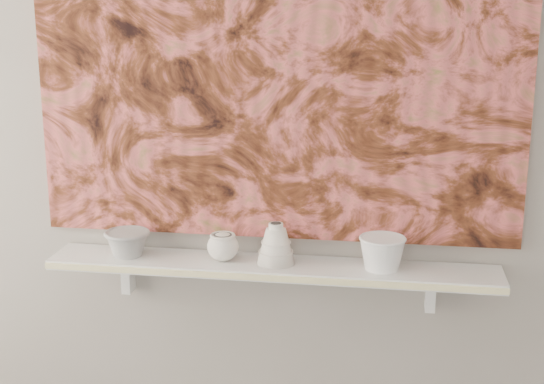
% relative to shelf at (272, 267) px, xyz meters
% --- Properties ---
extents(wall_back, '(3.60, 0.00, 3.60)m').
position_rel_shelf_xyz_m(wall_back, '(0.00, 0.09, 0.44)').
color(wall_back, gray).
rests_on(wall_back, floor).
extents(shelf, '(1.40, 0.18, 0.03)m').
position_rel_shelf_xyz_m(shelf, '(0.00, 0.00, 0.00)').
color(shelf, silver).
rests_on(shelf, wall_back).
extents(shelf_stripe, '(1.40, 0.01, 0.02)m').
position_rel_shelf_xyz_m(shelf_stripe, '(0.00, -0.09, 0.00)').
color(shelf_stripe, beige).
rests_on(shelf_stripe, shelf).
extents(bracket_left, '(0.03, 0.06, 0.12)m').
position_rel_shelf_xyz_m(bracket_left, '(-0.49, 0.06, -0.07)').
color(bracket_left, silver).
rests_on(bracket_left, wall_back).
extents(bracket_right, '(0.03, 0.06, 0.12)m').
position_rel_shelf_xyz_m(bracket_right, '(0.49, 0.06, -0.07)').
color(bracket_right, silver).
rests_on(bracket_right, wall_back).
extents(painting, '(1.50, 0.02, 1.10)m').
position_rel_shelf_xyz_m(painting, '(0.00, 0.08, 0.62)').
color(painting, '#5F2C17').
rests_on(painting, wall_back).
extents(house_motif, '(0.09, 0.00, 0.08)m').
position_rel_shelf_xyz_m(house_motif, '(0.45, 0.07, 0.32)').
color(house_motif, black).
rests_on(house_motif, painting).
extents(bowl_grey, '(0.16, 0.16, 0.08)m').
position_rel_shelf_xyz_m(bowl_grey, '(-0.46, 0.00, 0.06)').
color(bowl_grey, gray).
rests_on(bowl_grey, shelf).
extents(cup_cream, '(0.12, 0.12, 0.09)m').
position_rel_shelf_xyz_m(cup_cream, '(-0.15, 0.00, 0.06)').
color(cup_cream, silver).
rests_on(cup_cream, shelf).
extents(bell_vessel, '(0.12, 0.12, 0.13)m').
position_rel_shelf_xyz_m(bell_vessel, '(0.01, 0.00, 0.08)').
color(bell_vessel, silver).
rests_on(bell_vessel, shelf).
extents(bowl_white, '(0.15, 0.15, 0.10)m').
position_rel_shelf_xyz_m(bowl_white, '(0.34, 0.00, 0.07)').
color(bowl_white, white).
rests_on(bowl_white, shelf).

